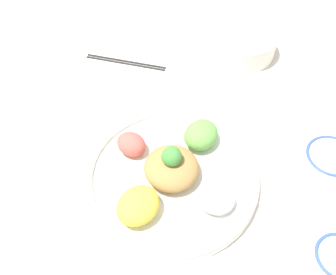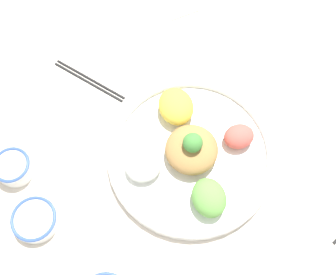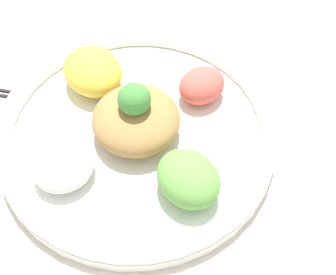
{
  "view_description": "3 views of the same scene",
  "coord_description": "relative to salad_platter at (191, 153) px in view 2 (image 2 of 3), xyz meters",
  "views": [
    {
      "loc": [
        -0.18,
        0.44,
        0.76
      ],
      "look_at": [
        0.02,
        -0.04,
        0.1
      ],
      "focal_mm": 42.0,
      "sensor_mm": 36.0,
      "label": 1
    },
    {
      "loc": [
        -0.22,
        -0.23,
        0.87
      ],
      "look_at": [
        -0.04,
        0.04,
        0.08
      ],
      "focal_mm": 42.0,
      "sensor_mm": 36.0,
      "label": 2
    },
    {
      "loc": [
        -0.29,
        -0.28,
        0.55
      ],
      "look_at": [
        0.01,
        -0.04,
        0.03
      ],
      "focal_mm": 50.0,
      "sensor_mm": 36.0,
      "label": 3
    }
  ],
  "objects": [
    {
      "name": "rice_bowl_blue",
      "position": [
        -0.36,
        0.19,
        -0.0
      ],
      "size": [
        0.08,
        0.08,
        0.04
      ],
      "color": "white",
      "rests_on": "ground_plane"
    },
    {
      "name": "chopsticks_pair_far",
      "position": [
        -0.1,
        0.31,
        -0.02
      ],
      "size": [
        0.11,
        0.2,
        0.01
      ],
      "rotation": [
        0.0,
        0.0,
        2.02
      ],
      "color": "black",
      "rests_on": "ground_plane"
    },
    {
      "name": "sauce_bowl_dark",
      "position": [
        -0.37,
        0.06,
        -0.01
      ],
      "size": [
        0.1,
        0.1,
        0.03
      ],
      "color": "white",
      "rests_on": "ground_plane"
    },
    {
      "name": "ground_plane",
      "position": [
        0.01,
        -0.0,
        -0.03
      ],
      "size": [
        2.4,
        2.4,
        0.0
      ],
      "primitive_type": "plane",
      "color": "silver"
    },
    {
      "name": "serving_spoon_main",
      "position": [
        0.26,
        0.35,
        -0.02
      ],
      "size": [
        0.13,
        0.05,
        0.01
      ],
      "rotation": [
        0.0,
        0.0,
        2.99
      ],
      "color": "beige",
      "rests_on": "ground_plane"
    },
    {
      "name": "salad_platter",
      "position": [
        0.0,
        0.0,
        0.0
      ],
      "size": [
        0.39,
        0.39,
        0.11
      ],
      "color": "white",
      "rests_on": "ground_plane"
    }
  ]
}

